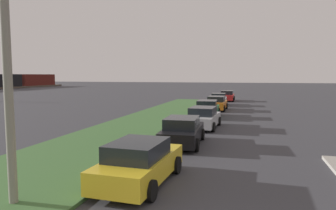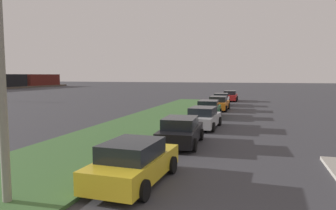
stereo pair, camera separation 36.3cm
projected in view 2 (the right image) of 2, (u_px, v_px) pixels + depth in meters
grass_median at (100, 143)px, 16.40m from camera, size 60.00×6.00×0.12m
parked_car_yellow at (134, 162)px, 10.44m from camera, size 4.37×2.15×1.47m
parked_car_black at (181, 131)px, 16.21m from camera, size 4.39×2.20×1.47m
parked_car_silver at (203, 118)px, 21.35m from camera, size 4.36×2.14×1.47m
parked_car_green at (209, 109)px, 26.99m from camera, size 4.37×2.15×1.47m
parked_car_orange at (219, 103)px, 32.22m from camera, size 4.32×2.06×1.47m
parked_car_white at (221, 99)px, 37.43m from camera, size 4.39×2.20×1.47m
parked_car_red at (230, 96)px, 43.72m from camera, size 4.32×2.07×1.47m
streetlight at (7, 46)px, 8.12m from camera, size 1.04×2.82×7.50m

